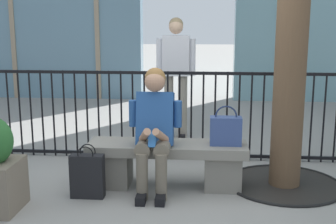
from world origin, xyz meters
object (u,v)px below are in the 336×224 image
object	(u,v)px
stone_bench	(167,160)
handbag_on_bench	(226,130)
bystander_at_railing	(176,68)
seated_person_with_phone	(154,127)
shopping_bag	(87,176)

from	to	relation	value
stone_bench	handbag_on_bench	bearing A→B (deg)	-0.99
bystander_at_railing	seated_person_with_phone	bearing A→B (deg)	-91.96
stone_bench	bystander_at_railing	size ratio (longest dim) A/B	0.94
shopping_bag	stone_bench	bearing A→B (deg)	26.36
shopping_bag	bystander_at_railing	xyz separation A→B (m)	(0.69, 2.34, 0.79)
stone_bench	handbag_on_bench	xyz separation A→B (m)	(0.58, -0.01, 0.33)
seated_person_with_phone	stone_bench	bearing A→B (deg)	48.46
stone_bench	shopping_bag	bearing A→B (deg)	-153.64
stone_bench	shopping_bag	distance (m)	0.82
stone_bench	handbag_on_bench	distance (m)	0.67
stone_bench	seated_person_with_phone	xyz separation A→B (m)	(-0.11, -0.13, 0.38)
bystander_at_railing	handbag_on_bench	bearing A→B (deg)	-72.64
seated_person_with_phone	handbag_on_bench	xyz separation A→B (m)	(0.69, 0.12, -0.05)
stone_bench	handbag_on_bench	size ratio (longest dim) A/B	4.04
shopping_bag	bystander_at_railing	world-z (taller)	bystander_at_railing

